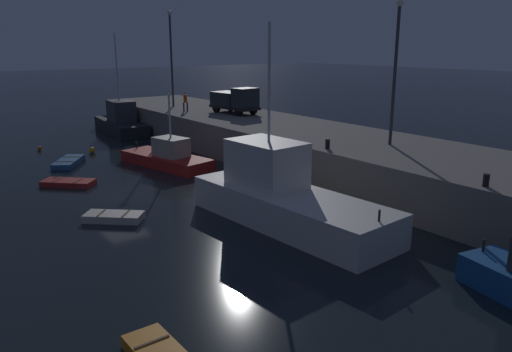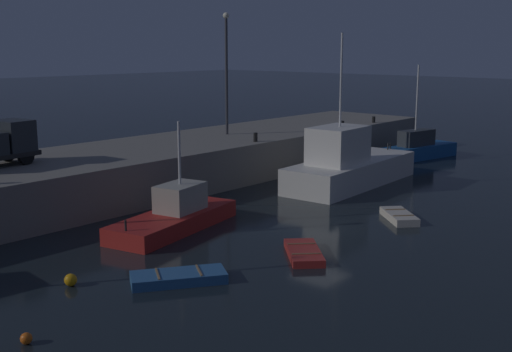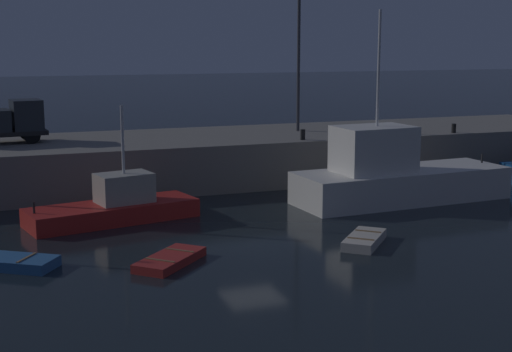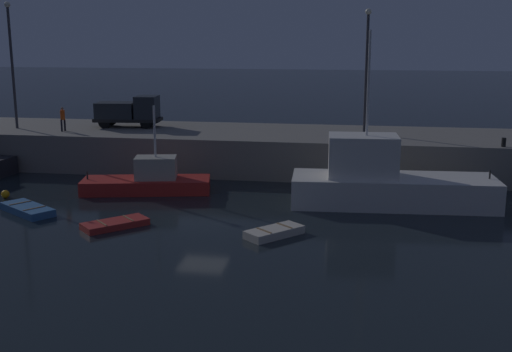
{
  "view_description": "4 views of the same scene",
  "coord_description": "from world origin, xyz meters",
  "px_view_note": "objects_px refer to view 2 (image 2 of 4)",
  "views": [
    {
      "loc": [
        27.86,
        -10.58,
        8.82
      ],
      "look_at": [
        5.2,
        6.27,
        1.27
      ],
      "focal_mm": 34.64,
      "sensor_mm": 36.0,
      "label": 1
    },
    {
      "loc": [
        -25.88,
        -18.41,
        9.06
      ],
      "look_at": [
        2.05,
        6.16,
        1.6
      ],
      "focal_mm": 45.56,
      "sensor_mm": 36.0,
      "label": 2
    },
    {
      "loc": [
        -10.21,
        -28.18,
        8.28
      ],
      "look_at": [
        2.67,
        6.87,
        1.44
      ],
      "focal_mm": 51.55,
      "sensor_mm": 36.0,
      "label": 3
    },
    {
      "loc": [
        8.23,
        -31.35,
        9.48
      ],
      "look_at": [
        1.72,
        6.87,
        0.96
      ],
      "focal_mm": 44.51,
      "sensor_mm": 36.0,
      "label": 4
    }
  ],
  "objects_px": {
    "fishing_boat_blue": "(348,165)",
    "rowboat_blue_far": "(179,277)",
    "bollard_central": "(374,119)",
    "lamp_post_east": "(226,65)",
    "fishing_trawler_red": "(175,215)",
    "fishing_boat_orange": "(418,148)",
    "mooring_buoy_near": "(71,280)",
    "mooring_buoy_mid": "(26,338)",
    "dinghy_red_small": "(399,216)",
    "dinghy_orange_near": "(304,253)",
    "bollard_west": "(342,124)",
    "bollard_east": "(255,137)"
  },
  "relations": [
    {
      "from": "fishing_boat_orange",
      "to": "dinghy_red_small",
      "type": "bearing_deg",
      "value": -155.1
    },
    {
      "from": "fishing_boat_orange",
      "to": "mooring_buoy_near",
      "type": "distance_m",
      "value": 35.34
    },
    {
      "from": "fishing_boat_orange",
      "to": "fishing_trawler_red",
      "type": "bearing_deg",
      "value": -178.32
    },
    {
      "from": "dinghy_orange_near",
      "to": "dinghy_red_small",
      "type": "relative_size",
      "value": 1.09
    },
    {
      "from": "bollard_west",
      "to": "bollard_central",
      "type": "height_order",
      "value": "bollard_west"
    },
    {
      "from": "lamp_post_east",
      "to": "bollard_east",
      "type": "relative_size",
      "value": 14.4
    },
    {
      "from": "dinghy_orange_near",
      "to": "bollard_west",
      "type": "relative_size",
      "value": 5.77
    },
    {
      "from": "lamp_post_east",
      "to": "bollard_central",
      "type": "distance_m",
      "value": 14.98
    },
    {
      "from": "fishing_boat_blue",
      "to": "rowboat_blue_far",
      "type": "distance_m",
      "value": 20.12
    },
    {
      "from": "mooring_buoy_near",
      "to": "mooring_buoy_mid",
      "type": "xyz_separation_m",
      "value": [
        -3.72,
        -3.29,
        -0.06
      ]
    },
    {
      "from": "mooring_buoy_near",
      "to": "bollard_east",
      "type": "distance_m",
      "value": 21.41
    },
    {
      "from": "fishing_boat_blue",
      "to": "bollard_west",
      "type": "distance_m",
      "value": 9.36
    },
    {
      "from": "mooring_buoy_mid",
      "to": "bollard_west",
      "type": "distance_m",
      "value": 35.43
    },
    {
      "from": "mooring_buoy_near",
      "to": "lamp_post_east",
      "type": "distance_m",
      "value": 25.43
    },
    {
      "from": "dinghy_orange_near",
      "to": "rowboat_blue_far",
      "type": "bearing_deg",
      "value": 163.33
    },
    {
      "from": "fishing_boat_blue",
      "to": "rowboat_blue_far",
      "type": "bearing_deg",
      "value": -165.52
    },
    {
      "from": "mooring_buoy_near",
      "to": "bollard_west",
      "type": "xyz_separation_m",
      "value": [
        29.86,
        7.67,
        2.73
      ]
    },
    {
      "from": "fishing_boat_blue",
      "to": "lamp_post_east",
      "type": "distance_m",
      "value": 11.73
    },
    {
      "from": "fishing_boat_blue",
      "to": "bollard_central",
      "type": "bearing_deg",
      "value": 24.39
    },
    {
      "from": "dinghy_red_small",
      "to": "lamp_post_east",
      "type": "distance_m",
      "value": 18.72
    },
    {
      "from": "fishing_trawler_red",
      "to": "fishing_boat_orange",
      "type": "xyz_separation_m",
      "value": [
        27.13,
        0.8,
        0.14
      ]
    },
    {
      "from": "mooring_buoy_near",
      "to": "mooring_buoy_mid",
      "type": "relative_size",
      "value": 1.32
    },
    {
      "from": "dinghy_orange_near",
      "to": "mooring_buoy_near",
      "type": "distance_m",
      "value": 9.9
    },
    {
      "from": "rowboat_blue_far",
      "to": "lamp_post_east",
      "type": "relative_size",
      "value": 0.44
    },
    {
      "from": "fishing_boat_orange",
      "to": "bollard_central",
      "type": "bearing_deg",
      "value": 96.0
    },
    {
      "from": "mooring_buoy_mid",
      "to": "bollard_central",
      "type": "relative_size",
      "value": 0.72
    },
    {
      "from": "dinghy_orange_near",
      "to": "mooring_buoy_near",
      "type": "height_order",
      "value": "mooring_buoy_near"
    },
    {
      "from": "fishing_trawler_red",
      "to": "rowboat_blue_far",
      "type": "relative_size",
      "value": 2.14
    },
    {
      "from": "bollard_central",
      "to": "bollard_east",
      "type": "distance_m",
      "value": 15.01
    },
    {
      "from": "fishing_trawler_red",
      "to": "bollard_west",
      "type": "height_order",
      "value": "fishing_trawler_red"
    },
    {
      "from": "dinghy_orange_near",
      "to": "bollard_west",
      "type": "bearing_deg",
      "value": 30.12
    },
    {
      "from": "bollard_central",
      "to": "bollard_west",
      "type": "bearing_deg",
      "value": -178.97
    },
    {
      "from": "dinghy_red_small",
      "to": "rowboat_blue_far",
      "type": "bearing_deg",
      "value": 172.51
    },
    {
      "from": "fishing_boat_blue",
      "to": "bollard_central",
      "type": "relative_size",
      "value": 22.53
    },
    {
      "from": "fishing_boat_blue",
      "to": "bollard_central",
      "type": "height_order",
      "value": "fishing_boat_blue"
    },
    {
      "from": "fishing_boat_orange",
      "to": "bollard_east",
      "type": "relative_size",
      "value": 12.94
    },
    {
      "from": "dinghy_red_small",
      "to": "bollard_east",
      "type": "relative_size",
      "value": 4.99
    },
    {
      "from": "mooring_buoy_mid",
      "to": "lamp_post_east",
      "type": "height_order",
      "value": "lamp_post_east"
    },
    {
      "from": "fishing_trawler_red",
      "to": "mooring_buoy_near",
      "type": "bearing_deg",
      "value": -159.68
    },
    {
      "from": "mooring_buoy_near",
      "to": "bollard_west",
      "type": "bearing_deg",
      "value": 14.41
    },
    {
      "from": "fishing_trawler_red",
      "to": "dinghy_red_small",
      "type": "xyz_separation_m",
      "value": [
        8.99,
        -7.63,
        -0.51
      ]
    },
    {
      "from": "fishing_boat_orange",
      "to": "rowboat_blue_far",
      "type": "relative_size",
      "value": 2.03
    },
    {
      "from": "fishing_boat_orange",
      "to": "bollard_central",
      "type": "distance_m",
      "value": 4.54
    },
    {
      "from": "fishing_boat_orange",
      "to": "dinghy_orange_near",
      "type": "height_order",
      "value": "fishing_boat_orange"
    },
    {
      "from": "fishing_trawler_red",
      "to": "dinghy_orange_near",
      "type": "height_order",
      "value": "fishing_trawler_red"
    },
    {
      "from": "fishing_boat_blue",
      "to": "rowboat_blue_far",
      "type": "xyz_separation_m",
      "value": [
        -19.45,
        -5.02,
        -1.16
      ]
    },
    {
      "from": "fishing_boat_orange",
      "to": "dinghy_red_small",
      "type": "relative_size",
      "value": 2.59
    },
    {
      "from": "lamp_post_east",
      "to": "fishing_trawler_red",
      "type": "bearing_deg",
      "value": -145.62
    },
    {
      "from": "rowboat_blue_far",
      "to": "lamp_post_east",
      "type": "bearing_deg",
      "value": 39.16
    },
    {
      "from": "fishing_boat_orange",
      "to": "rowboat_blue_far",
      "type": "height_order",
      "value": "fishing_boat_orange"
    }
  ]
}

